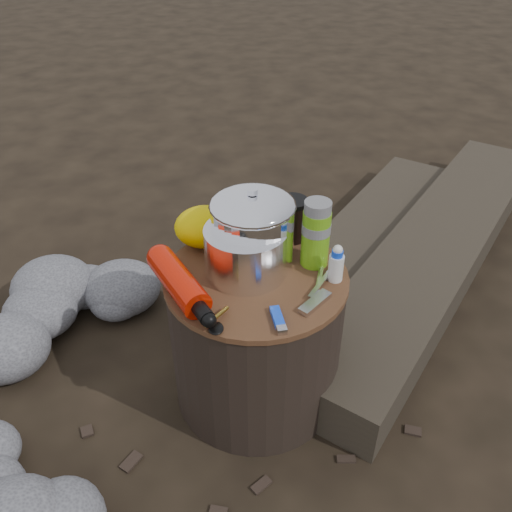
{
  "coord_description": "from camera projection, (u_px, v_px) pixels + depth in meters",
  "views": [
    {
      "loc": [
        -0.11,
        -1.04,
        1.23
      ],
      "look_at": [
        0.0,
        0.0,
        0.48
      ],
      "focal_mm": 37.24,
      "sensor_mm": 36.0,
      "label": 1
    }
  ],
  "objects": [
    {
      "name": "foil_windscreen",
      "position": [
        246.0,
        251.0,
        1.3
      ],
      "size": [
        0.2,
        0.2,
        0.12
      ],
      "primitive_type": "cylinder",
      "color": "white",
      "rests_on": "stump"
    },
    {
      "name": "pot_grabber",
      "position": [
        319.0,
        284.0,
        1.28
      ],
      "size": [
        0.1,
        0.15,
        0.01
      ],
      "primitive_type": null,
      "rotation": [
        0.0,
        0.0,
        -0.47
      ],
      "color": "silver",
      "rests_on": "stump"
    },
    {
      "name": "log_small",
      "position": [
        361.0,
        238.0,
        2.11
      ],
      "size": [
        1.05,
        1.22,
        0.11
      ],
      "primitive_type": "cube",
      "rotation": [
        0.0,
        0.0,
        -0.68
      ],
      "color": "#302A20",
      "rests_on": "ground"
    },
    {
      "name": "stuff_sack",
      "position": [
        205.0,
        227.0,
        1.4
      ],
      "size": [
        0.16,
        0.13,
        0.11
      ],
      "primitive_type": "ellipsoid",
      "color": "#F5D300",
      "rests_on": "stump"
    },
    {
      "name": "travel_mug",
      "position": [
        292.0,
        219.0,
        1.42
      ],
      "size": [
        0.08,
        0.08,
        0.12
      ],
      "primitive_type": "cylinder",
      "color": "black",
      "rests_on": "stump"
    },
    {
      "name": "fuel_bottle",
      "position": [
        178.0,
        281.0,
        1.24
      ],
      "size": [
        0.18,
        0.29,
        0.07
      ],
      "primitive_type": null,
      "rotation": [
        0.0,
        0.0,
        0.43
      ],
      "color": "red",
      "rests_on": "stump"
    },
    {
      "name": "lighter",
      "position": [
        277.0,
        317.0,
        1.18
      ],
      "size": [
        0.03,
        0.09,
        0.02
      ],
      "primitive_type": "cube",
      "rotation": [
        0.0,
        0.0,
        0.08
      ],
      "color": "blue",
      "rests_on": "stump"
    },
    {
      "name": "log_main",
      "position": [
        437.0,
        250.0,
        2.01
      ],
      "size": [
        1.43,
        1.61,
        0.16
      ],
      "primitive_type": "cube",
      "rotation": [
        0.0,
        0.0,
        -0.7
      ],
      "color": "#302A20",
      "rests_on": "ground"
    },
    {
      "name": "rock_ring",
      "position": [
        65.0,
        367.0,
        1.5
      ],
      "size": [
        0.46,
        0.99,
        0.2
      ],
      "primitive_type": null,
      "color": "#5D5D62",
      "rests_on": "ground"
    },
    {
      "name": "thermos",
      "position": [
        316.0,
        234.0,
        1.31
      ],
      "size": [
        0.07,
        0.07,
        0.18
      ],
      "primitive_type": "cylinder",
      "color": "#65AA16",
      "rests_on": "stump"
    },
    {
      "name": "multitool",
      "position": [
        315.0,
        303.0,
        1.22
      ],
      "size": [
        0.09,
        0.09,
        0.01
      ],
      "primitive_type": "cube",
      "rotation": [
        0.0,
        0.0,
        -0.83
      ],
      "color": "silver",
      "rests_on": "stump"
    },
    {
      "name": "food_pouch",
      "position": [
        260.0,
        222.0,
        1.4
      ],
      "size": [
        0.1,
        0.04,
        0.13
      ],
      "primitive_type": "cube",
      "rotation": [
        0.0,
        0.0,
        0.17
      ],
      "color": "#141B46",
      "rests_on": "stump"
    },
    {
      "name": "camping_pot",
      "position": [
        253.0,
        230.0,
        1.3
      ],
      "size": [
        0.2,
        0.2,
        0.2
      ],
      "primitive_type": "cylinder",
      "color": "white",
      "rests_on": "stump"
    },
    {
      "name": "squeeze_bottle",
      "position": [
        336.0,
        265.0,
        1.28
      ],
      "size": [
        0.04,
        0.04,
        0.09
      ],
      "primitive_type": "cylinder",
      "color": "white",
      "rests_on": "stump"
    },
    {
      "name": "stump",
      "position": [
        256.0,
        337.0,
        1.44
      ],
      "size": [
        0.46,
        0.46,
        0.42
      ],
      "primitive_type": "cylinder",
      "color": "black",
      "rests_on": "ground"
    },
    {
      "name": "spork",
      "position": [
        205.0,
        311.0,
        1.2
      ],
      "size": [
        0.07,
        0.14,
        0.01
      ],
      "primitive_type": null,
      "rotation": [
        0.0,
        0.0,
        0.34
      ],
      "color": "black",
      "rests_on": "stump"
    },
    {
      "name": "ground",
      "position": [
        256.0,
        388.0,
        1.56
      ],
      "size": [
        60.0,
        60.0,
        0.0
      ],
      "primitive_type": "plane",
      "color": "black",
      "rests_on": "ground"
    }
  ]
}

